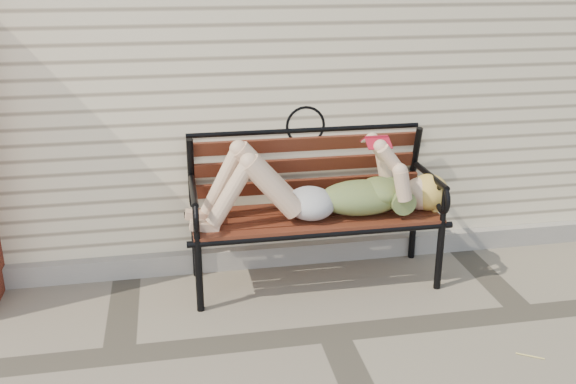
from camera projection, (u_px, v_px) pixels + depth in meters
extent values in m
plane|color=#786E5C|center=(333.00, 333.00, 3.84)|extent=(80.00, 80.00, 0.00)
cube|color=beige|center=(259.00, 26.00, 6.09)|extent=(8.00, 4.00, 3.00)
cube|color=#9D988E|center=(301.00, 253.00, 4.71)|extent=(8.00, 0.10, 0.15)
cylinder|color=black|center=(199.00, 276.00, 4.00)|extent=(0.05, 0.05, 0.49)
cylinder|color=black|center=(195.00, 244.00, 4.45)|extent=(0.05, 0.05, 0.49)
cylinder|color=black|center=(439.00, 256.00, 4.28)|extent=(0.05, 0.05, 0.49)
cylinder|color=black|center=(413.00, 227.00, 4.73)|extent=(0.05, 0.05, 0.49)
cube|color=maroon|center=(315.00, 217.00, 4.28)|extent=(1.64, 0.53, 0.03)
cylinder|color=black|center=(324.00, 234.00, 4.07)|extent=(1.73, 0.04, 0.04)
cylinder|color=black|center=(308.00, 207.00, 4.51)|extent=(1.73, 0.04, 0.04)
torus|color=black|center=(305.00, 125.00, 4.43)|extent=(0.30, 0.04, 0.30)
ellipsoid|color=#0A3C46|center=(361.00, 197.00, 4.26)|extent=(0.58, 0.33, 0.23)
ellipsoid|color=#0A3C46|center=(380.00, 191.00, 4.27)|extent=(0.28, 0.32, 0.17)
ellipsoid|color=#BCBDC2|center=(310.00, 203.00, 4.21)|extent=(0.32, 0.37, 0.20)
sphere|color=#DEAE96|center=(421.00, 193.00, 4.33)|extent=(0.24, 0.24, 0.24)
ellipsoid|color=#E6B456|center=(429.00, 192.00, 4.34)|extent=(0.27, 0.27, 0.25)
cube|color=maroon|center=(377.00, 137.00, 4.13)|extent=(0.15, 0.02, 0.02)
cube|color=silver|center=(378.00, 143.00, 4.10)|extent=(0.15, 0.09, 0.05)
cube|color=silver|center=(374.00, 140.00, 4.18)|extent=(0.15, 0.09, 0.05)
cube|color=maroon|center=(379.00, 143.00, 4.10)|extent=(0.16, 0.10, 0.06)
cube|color=maroon|center=(374.00, 139.00, 4.19)|extent=(0.16, 0.10, 0.06)
cylinder|color=#E4D16F|center=(442.00, 378.00, 3.42)|extent=(0.11, 0.14, 0.01)
cylinder|color=#E4D16F|center=(383.00, 382.00, 3.39)|extent=(0.13, 0.11, 0.01)
cylinder|color=#E4D16F|center=(325.00, 355.00, 3.62)|extent=(0.12, 0.10, 0.01)
cylinder|color=#E4D16F|center=(497.00, 358.00, 3.59)|extent=(0.09, 0.07, 0.01)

